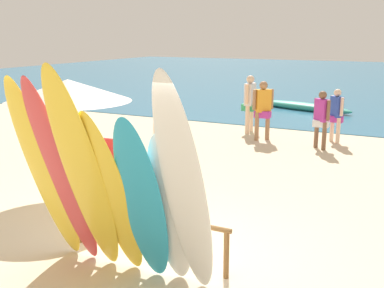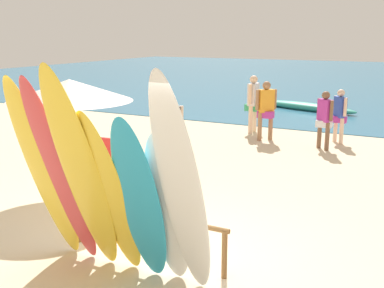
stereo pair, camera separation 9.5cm
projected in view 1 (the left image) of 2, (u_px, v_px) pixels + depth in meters
ground at (332, 110)px, 18.47m from camera, size 60.00×60.00×0.00m
ocean_water at (372, 78)px, 31.92m from camera, size 60.00×40.00×0.02m
surfboard_rack at (146, 224)px, 6.13m from camera, size 2.40×0.07×0.66m
surfboard_yellow_0 at (46, 174)px, 5.73m from camera, size 0.50×1.02×2.52m
surfboard_red_1 at (63, 177)px, 5.59m from camera, size 0.51×1.05×2.54m
surfboard_yellow_2 at (84, 176)px, 5.35m from camera, size 0.58×1.16×2.69m
surfboard_yellow_3 at (112, 197)px, 5.42m from camera, size 0.60×0.94×2.18m
surfboard_teal_4 at (142, 204)px, 5.26m from camera, size 0.57×0.84×2.14m
surfboard_white_5 at (170, 211)px, 5.28m from camera, size 0.53×0.70×1.96m
surfboard_white_6 at (185, 191)px, 4.92m from camera, size 0.61×0.96×2.65m
beachgoer_by_water at (250, 100)px, 14.03m from camera, size 0.45×0.66×1.74m
beachgoer_near_rack at (263, 106)px, 13.03m from camera, size 0.49×0.47×1.67m
beachgoer_photographing at (168, 129)px, 9.85m from camera, size 0.44×0.52×1.69m
beachgoer_midbeach at (321, 116)px, 12.04m from camera, size 0.47×0.39×1.52m
beachgoer_strolling at (336, 112)px, 12.77m from camera, size 0.41×0.44×1.49m
beach_chair_red at (108, 156)px, 9.80m from camera, size 0.56×0.75×0.81m
beach_umbrella at (68, 91)px, 8.35m from camera, size 2.28×2.28×2.15m
distant_boat at (303, 107)px, 18.39m from camera, size 4.14×1.87×0.33m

